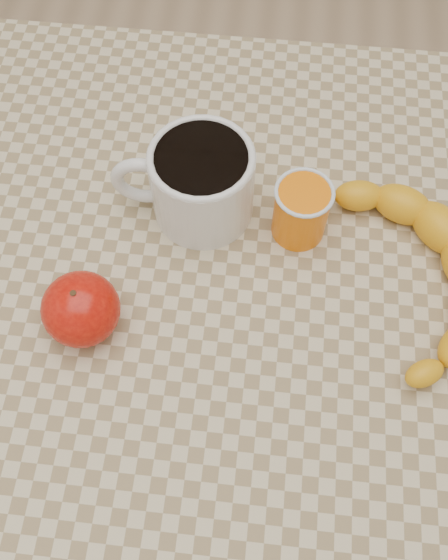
# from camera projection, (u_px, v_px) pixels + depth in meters

# --- Properties ---
(ground) EXTENTS (3.00, 3.00, 0.00)m
(ground) POSITION_uv_depth(u_px,v_px,m) (224.00, 439.00, 1.37)
(ground) COLOR tan
(ground) RESTS_ON ground
(table) EXTENTS (0.80, 0.80, 0.75)m
(table) POSITION_uv_depth(u_px,v_px,m) (224.00, 319.00, 0.78)
(table) COLOR #C4B28B
(table) RESTS_ON ground
(coffee_mug) EXTENTS (0.17, 0.12, 0.10)m
(coffee_mug) POSITION_uv_depth(u_px,v_px,m) (199.00, 181.00, 0.70)
(coffee_mug) COLOR silver
(coffee_mug) RESTS_ON table
(orange_juice_glass) EXTENTS (0.07, 0.07, 0.08)m
(orange_juice_glass) POSITION_uv_depth(u_px,v_px,m) (301.00, 210.00, 0.70)
(orange_juice_glass) COLOR orange
(orange_juice_glass) RESTS_ON table
(apple) EXTENTS (0.09, 0.09, 0.08)m
(apple) POSITION_uv_depth(u_px,v_px,m) (81.00, 309.00, 0.65)
(apple) COLOR #950804
(apple) RESTS_ON table
(banana) EXTENTS (0.42, 0.45, 0.05)m
(banana) POSITION_uv_depth(u_px,v_px,m) (408.00, 270.00, 0.69)
(banana) COLOR gold
(banana) RESTS_ON table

